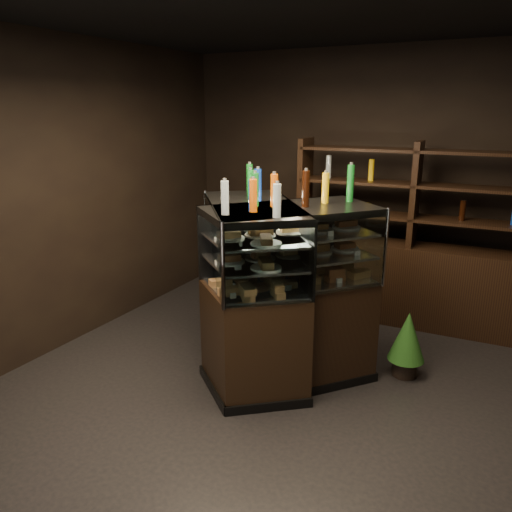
# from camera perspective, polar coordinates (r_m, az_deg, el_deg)

# --- Properties ---
(ground) EXTENTS (5.00, 5.00, 0.00)m
(ground) POSITION_cam_1_polar(r_m,az_deg,el_deg) (4.31, 4.50, -16.12)
(ground) COLOR black
(ground) RESTS_ON ground
(room_shell) EXTENTS (5.02, 5.02, 3.01)m
(room_shell) POSITION_cam_1_polar(r_m,az_deg,el_deg) (3.65, 5.19, 10.50)
(room_shell) COLOR black
(room_shell) RESTS_ON ground
(display_case) EXTENTS (1.81, 1.56, 1.56)m
(display_case) POSITION_cam_1_polar(r_m,az_deg,el_deg) (4.45, 1.68, -7.38)
(display_case) COLOR black
(display_case) RESTS_ON ground
(food_display) EXTENTS (1.33, 1.11, 0.48)m
(food_display) POSITION_cam_1_polar(r_m,az_deg,el_deg) (4.22, 1.73, 0.93)
(food_display) COLOR #B46D40
(food_display) RESTS_ON display_case
(bottles_top) EXTENTS (1.15, 0.97, 0.30)m
(bottles_top) POSITION_cam_1_polar(r_m,az_deg,el_deg) (4.12, 1.83, 7.75)
(bottles_top) COLOR black
(bottles_top) RESTS_ON display_case
(potted_conifer) EXTENTS (0.32, 0.32, 0.69)m
(potted_conifer) POSITION_cam_1_polar(r_m,az_deg,el_deg) (4.66, 16.94, -8.65)
(potted_conifer) COLOR black
(potted_conifer) RESTS_ON ground
(back_shelving) EXTENTS (2.54, 0.55, 2.00)m
(back_shelving) POSITION_cam_1_polar(r_m,az_deg,el_deg) (5.74, 17.00, -1.62)
(back_shelving) COLOR black
(back_shelving) RESTS_ON ground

